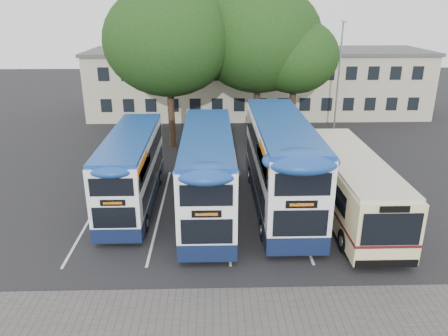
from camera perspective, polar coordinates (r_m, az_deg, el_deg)
name	(u,v)px	position (r m, az deg, el deg)	size (l,w,h in m)	color
ground	(317,259)	(19.57, 12.06, -11.50)	(120.00, 120.00, 0.00)	black
bay_lines	(226,209)	(23.44, 0.30, -5.33)	(14.12, 11.00, 0.01)	silver
depot_building	(257,81)	(43.87, 4.36, 11.21)	(32.40, 8.40, 6.20)	#AFA68D
lamp_post	(339,72)	(37.88, 14.80, 12.09)	(0.25, 1.05, 9.06)	gray
tree_left	(168,41)	(32.49, -7.29, 16.12)	(9.19, 9.19, 11.73)	black
tree_mid	(259,39)	(34.19, 4.53, 16.51)	(9.46, 9.46, 11.88)	black
tree_right	(295,57)	(33.39, 9.26, 14.18)	(6.36, 6.36, 9.40)	black
bus_dd_left	(132,167)	(23.68, -11.94, 0.19)	(2.30, 9.47, 3.95)	#101B3C
bus_dd_mid	(208,170)	(22.13, -2.15, -0.21)	(2.53, 10.45, 4.35)	#101B3C
bus_dd_right	(280,160)	(23.06, 7.38, 1.03)	(2.74, 11.31, 4.71)	#101B3C
bus_single	(350,181)	(23.07, 16.08, -1.70)	(2.73, 10.73, 3.20)	beige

